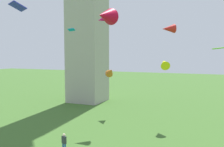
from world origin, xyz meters
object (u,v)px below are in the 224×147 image
object	(u,v)px
kite_flying_2	(104,19)
kite_flying_4	(110,72)
kite_flying_3	(106,16)
kite_flying_6	(71,30)
kite_flying_1	(222,48)
kite_flying_5	(164,63)
kite_flying_7	(18,6)
person_0	(64,142)
kite_flying_0	(168,29)

from	to	relation	value
kite_flying_2	kite_flying_4	xyz separation A→B (m)	(-0.93, 4.16, -7.07)
kite_flying_3	kite_flying_6	bearing A→B (deg)	133.79
kite_flying_1	kite_flying_6	size ratio (longest dim) A/B	1.15
kite_flying_5	kite_flying_7	size ratio (longest dim) A/B	1.64
kite_flying_1	kite_flying_2	bearing A→B (deg)	133.36
kite_flying_3	kite_flying_5	size ratio (longest dim) A/B	0.78
kite_flying_1	kite_flying_3	distance (m)	7.71
kite_flying_7	kite_flying_4	bearing A→B (deg)	10.04
kite_flying_7	person_0	bearing A→B (deg)	-39.22
person_0	kite_flying_1	world-z (taller)	kite_flying_1
kite_flying_0	kite_flying_1	xyz separation A→B (m)	(4.91, -9.36, -2.34)
kite_flying_2	kite_flying_5	size ratio (longest dim) A/B	0.96
kite_flying_3	person_0	bearing A→B (deg)	153.56
kite_flying_3	kite_flying_6	xyz separation A→B (m)	(-12.67, 15.63, 1.15)
kite_flying_4	kite_flying_7	size ratio (longest dim) A/B	1.63
kite_flying_2	kite_flying_4	size ratio (longest dim) A/B	0.97
kite_flying_6	person_0	bearing A→B (deg)	-69.72
kite_flying_0	kite_flying_2	bearing A→B (deg)	-136.04
kite_flying_5	kite_flying_2	bearing A→B (deg)	0.97
kite_flying_2	kite_flying_4	world-z (taller)	kite_flying_2
kite_flying_5	kite_flying_1	bearing A→B (deg)	92.35
kite_flying_2	kite_flying_5	world-z (taller)	kite_flying_2
kite_flying_0	kite_flying_4	bearing A→B (deg)	-156.06
kite_flying_2	kite_flying_0	bearing A→B (deg)	45.26
kite_flying_1	kite_flying_6	bearing A→B (deg)	138.82
kite_flying_0	kite_flying_7	world-z (taller)	kite_flying_7
kite_flying_0	kite_flying_5	distance (m)	6.36
kite_flying_5	kite_flying_6	xyz separation A→B (m)	(-13.68, -0.43, 4.81)
person_0	kite_flying_5	bearing A→B (deg)	-92.16
kite_flying_0	kite_flying_5	xyz separation A→B (m)	(-1.26, 4.90, -3.86)
kite_flying_0	kite_flying_6	size ratio (longest dim) A/B	1.63
kite_flying_1	kite_flying_7	distance (m)	16.71
kite_flying_1	kite_flying_0	bearing A→B (deg)	111.38
kite_flying_3	kite_flying_7	bearing A→B (deg)	175.17
person_0	kite_flying_2	distance (m)	15.91
kite_flying_2	kite_flying_7	size ratio (longest dim) A/B	1.58
kite_flying_4	person_0	bearing A→B (deg)	-124.09
kite_flying_4	kite_flying_7	xyz separation A→B (m)	(-1.98, -15.77, 6.71)
kite_flying_6	kite_flying_7	bearing A→B (deg)	-84.64
person_0	kite_flying_0	world-z (taller)	kite_flying_0
kite_flying_4	kite_flying_6	distance (m)	8.50
kite_flying_7	kite_flying_0	bearing A→B (deg)	-32.56
kite_flying_3	kite_flying_4	distance (m)	19.39
kite_flying_1	kite_flying_5	world-z (taller)	kite_flying_1
person_0	kite_flying_2	xyz separation A→B (m)	(-0.22, 9.53, 12.74)
kite_flying_6	kite_flying_2	bearing A→B (deg)	-29.84
kite_flying_0	kite_flying_7	distance (m)	14.96
person_0	kite_flying_3	distance (m)	12.80
person_0	kite_flying_4	bearing A→B (deg)	-58.10
person_0	kite_flying_3	size ratio (longest dim) A/B	1.03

